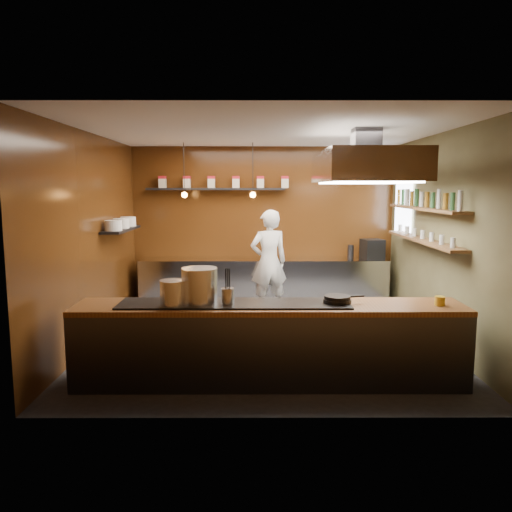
{
  "coord_description": "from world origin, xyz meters",
  "views": [
    {
      "loc": [
        -0.17,
        -7.1,
        2.23
      ],
      "look_at": [
        -0.15,
        0.4,
        1.2
      ],
      "focal_mm": 35.0,
      "sensor_mm": 36.0,
      "label": 1
    }
  ],
  "objects_px": {
    "extractor_hood": "(365,166)",
    "espresso_machine": "(372,249)",
    "chef": "(269,262)",
    "stockpot_large": "(200,285)",
    "stockpot_small": "(173,292)"
  },
  "relations": [
    {
      "from": "extractor_hood",
      "to": "espresso_machine",
      "type": "distance_m",
      "value": 3.02
    },
    {
      "from": "espresso_machine",
      "to": "chef",
      "type": "relative_size",
      "value": 0.2
    },
    {
      "from": "stockpot_large",
      "to": "chef",
      "type": "xyz_separation_m",
      "value": [
        0.87,
        3.24,
        -0.21
      ]
    },
    {
      "from": "stockpot_large",
      "to": "extractor_hood",
      "type": "bearing_deg",
      "value": 29.79
    },
    {
      "from": "stockpot_small",
      "to": "espresso_machine",
      "type": "distance_m",
      "value": 4.96
    },
    {
      "from": "chef",
      "to": "espresso_machine",
      "type": "bearing_deg",
      "value": 178.39
    },
    {
      "from": "espresso_machine",
      "to": "chef",
      "type": "xyz_separation_m",
      "value": [
        -1.96,
        -0.52,
        -0.16
      ]
    },
    {
      "from": "extractor_hood",
      "to": "chef",
      "type": "height_order",
      "value": "extractor_hood"
    },
    {
      "from": "extractor_hood",
      "to": "stockpot_small",
      "type": "relative_size",
      "value": 6.83
    },
    {
      "from": "extractor_hood",
      "to": "stockpot_small",
      "type": "bearing_deg",
      "value": -151.25
    },
    {
      "from": "stockpot_small",
      "to": "chef",
      "type": "height_order",
      "value": "chef"
    },
    {
      "from": "chef",
      "to": "extractor_hood",
      "type": "bearing_deg",
      "value": 104.25
    },
    {
      "from": "stockpot_large",
      "to": "stockpot_small",
      "type": "bearing_deg",
      "value": -159.69
    },
    {
      "from": "extractor_hood",
      "to": "espresso_machine",
      "type": "bearing_deg",
      "value": 73.93
    },
    {
      "from": "espresso_machine",
      "to": "stockpot_small",
      "type": "bearing_deg",
      "value": -141.56
    }
  ]
}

